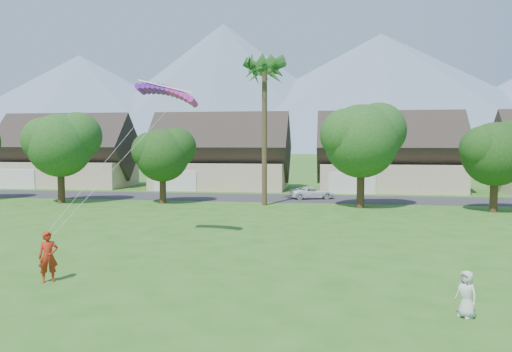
% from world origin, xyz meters
% --- Properties ---
extents(ground, '(500.00, 500.00, 0.00)m').
position_xyz_m(ground, '(0.00, 0.00, 0.00)').
color(ground, '#2D6019').
rests_on(ground, ground).
extents(street, '(90.00, 7.00, 0.01)m').
position_xyz_m(street, '(0.00, 34.00, 0.01)').
color(street, '#2D2D30').
rests_on(street, ground).
extents(kite_flyer, '(0.86, 0.79, 1.98)m').
position_xyz_m(kite_flyer, '(-7.29, 4.24, 0.99)').
color(kite_flyer, '#A22612').
rests_on(kite_flyer, ground).
extents(watcher, '(0.82, 0.85, 1.47)m').
position_xyz_m(watcher, '(7.69, 2.49, 0.74)').
color(watcher, silver).
rests_on(watcher, ground).
extents(parked_car, '(4.49, 3.05, 1.14)m').
position_xyz_m(parked_car, '(1.87, 34.00, 0.57)').
color(parked_car, white).
rests_on(parked_car, ground).
extents(mountain_ridge, '(540.00, 240.00, 70.00)m').
position_xyz_m(mountain_ridge, '(10.40, 260.00, 29.07)').
color(mountain_ridge, slate).
rests_on(mountain_ridge, ground).
extents(houses_row, '(72.75, 8.19, 8.86)m').
position_xyz_m(houses_row, '(0.49, 42.99, 3.44)').
color(houses_row, beige).
rests_on(houses_row, ground).
extents(tree_row, '(62.27, 6.67, 8.45)m').
position_xyz_m(tree_row, '(-1.14, 27.92, 4.89)').
color(tree_row, '#47301C').
rests_on(tree_row, ground).
extents(fan_palm, '(3.00, 3.00, 13.80)m').
position_xyz_m(fan_palm, '(-2.00, 28.50, 11.80)').
color(fan_palm, '#4C3D26').
rests_on(fan_palm, ground).
extents(parafoil_kite, '(3.35, 1.09, 0.50)m').
position_xyz_m(parafoil_kite, '(-5.19, 12.69, 8.18)').
color(parafoil_kite, '#6616A8').
rests_on(parafoil_kite, ground).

